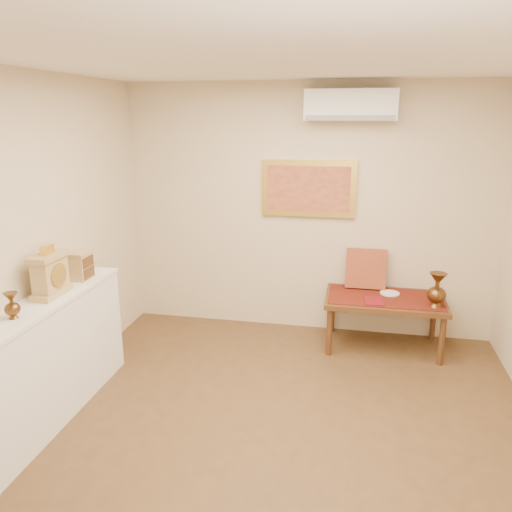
% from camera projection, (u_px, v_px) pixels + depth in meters
% --- Properties ---
extents(floor, '(4.50, 4.50, 0.00)m').
position_uv_depth(floor, '(273.00, 449.00, 3.65)').
color(floor, brown).
rests_on(floor, ground).
extents(ceiling, '(4.50, 4.50, 0.00)m').
position_uv_depth(ceiling, '(277.00, 54.00, 2.91)').
color(ceiling, white).
rests_on(ceiling, ground).
extents(wall_back, '(4.00, 0.02, 2.70)m').
position_uv_depth(wall_back, '(308.00, 211.00, 5.40)').
color(wall_back, beige).
rests_on(wall_back, ground).
extents(wall_left, '(0.02, 4.50, 2.70)m').
position_uv_depth(wall_left, '(6.00, 257.00, 3.66)').
color(wall_left, beige).
rests_on(wall_left, ground).
extents(brass_urn_small, '(0.11, 0.11, 0.24)m').
position_uv_depth(brass_urn_small, '(11.00, 302.00, 3.47)').
color(brass_urn_small, brown).
rests_on(brass_urn_small, display_ledge).
extents(table_cloth, '(1.14, 0.59, 0.01)m').
position_uv_depth(table_cloth, '(385.00, 297.00, 5.11)').
color(table_cloth, '#5F1A0F').
rests_on(table_cloth, low_table).
extents(brass_urn_tall, '(0.18, 0.18, 0.41)m').
position_uv_depth(brass_urn_tall, '(437.00, 286.00, 4.81)').
color(brass_urn_tall, brown).
rests_on(brass_urn_tall, table_cloth).
extents(plate, '(0.20, 0.20, 0.01)m').
position_uv_depth(plate, '(390.00, 293.00, 5.20)').
color(plate, silver).
rests_on(plate, table_cloth).
extents(menu, '(0.20, 0.26, 0.01)m').
position_uv_depth(menu, '(374.00, 301.00, 4.99)').
color(menu, maroon).
rests_on(menu, table_cloth).
extents(cushion, '(0.42, 0.19, 0.44)m').
position_uv_depth(cushion, '(366.00, 269.00, 5.34)').
color(cushion, maroon).
rests_on(cushion, table_cloth).
extents(display_ledge, '(0.37, 2.02, 0.98)m').
position_uv_depth(display_ledge, '(41.00, 365.00, 3.86)').
color(display_ledge, white).
rests_on(display_ledge, floor).
extents(mantel_clock, '(0.17, 0.36, 0.41)m').
position_uv_depth(mantel_clock, '(50.00, 274.00, 3.90)').
color(mantel_clock, tan).
rests_on(mantel_clock, display_ledge).
extents(wooden_chest, '(0.16, 0.21, 0.24)m').
position_uv_depth(wooden_chest, '(80.00, 265.00, 4.31)').
color(wooden_chest, tan).
rests_on(wooden_chest, display_ledge).
extents(low_table, '(1.20, 0.70, 0.55)m').
position_uv_depth(low_table, '(385.00, 304.00, 5.13)').
color(low_table, '#543119').
rests_on(low_table, floor).
extents(painting, '(1.00, 0.06, 0.60)m').
position_uv_depth(painting, '(308.00, 189.00, 5.31)').
color(painting, gold).
rests_on(painting, wall_back).
extents(ac_unit, '(0.90, 0.25, 0.30)m').
position_uv_depth(ac_unit, '(350.00, 105.00, 4.90)').
color(ac_unit, white).
rests_on(ac_unit, wall_back).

